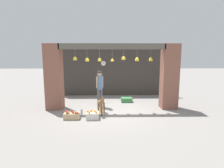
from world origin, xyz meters
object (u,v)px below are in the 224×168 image
object	(u,v)px
dog	(101,103)
produce_box_green	(127,100)
fruit_crate_oranges	(93,115)
water_bottle	(82,113)
fruit_crate_apples	(72,115)
wall_clock	(103,63)
shopkeeper	(100,86)

from	to	relation	value
dog	produce_box_green	distance (m)	2.37
fruit_crate_oranges	water_bottle	size ratio (longest dim) A/B	1.98
fruit_crate_apples	produce_box_green	distance (m)	3.41
produce_box_green	wall_clock	distance (m)	2.73
water_bottle	wall_clock	bearing A→B (deg)	78.33
produce_box_green	water_bottle	distance (m)	2.90
water_bottle	wall_clock	world-z (taller)	wall_clock
dog	water_bottle	xyz separation A→B (m)	(-0.77, -0.11, -0.36)
fruit_crate_apples	water_bottle	bearing A→B (deg)	52.13
shopkeeper	fruit_crate_oranges	distance (m)	1.88
fruit_crate_oranges	produce_box_green	bearing A→B (deg)	58.63
shopkeeper	water_bottle	world-z (taller)	shopkeeper
produce_box_green	water_bottle	bearing A→B (deg)	-133.61
fruit_crate_oranges	water_bottle	distance (m)	0.63
wall_clock	water_bottle	bearing A→B (deg)	-101.67
fruit_crate_oranges	water_bottle	world-z (taller)	fruit_crate_oranges
dog	produce_box_green	world-z (taller)	dog
shopkeeper	fruit_crate_oranges	world-z (taller)	shopkeeper
fruit_crate_oranges	fruit_crate_apples	bearing A→B (deg)	179.14
fruit_crate_apples	water_bottle	distance (m)	0.51
wall_clock	produce_box_green	bearing A→B (deg)	-52.45
dog	fruit_crate_apples	distance (m)	1.24
dog	shopkeeper	distance (m)	1.26
produce_box_green	wall_clock	size ratio (longest dim) A/B	1.89
produce_box_green	water_bottle	world-z (taller)	water_bottle
water_bottle	wall_clock	distance (m)	4.21
fruit_crate_oranges	fruit_crate_apples	world-z (taller)	fruit_crate_oranges
shopkeeper	fruit_crate_apples	distance (m)	2.10
dog	fruit_crate_apples	xyz separation A→B (m)	(-1.08, -0.51, -0.34)
shopkeeper	produce_box_green	world-z (taller)	shopkeeper
fruit_crate_oranges	produce_box_green	distance (m)	2.95
produce_box_green	fruit_crate_apples	bearing A→B (deg)	-132.75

